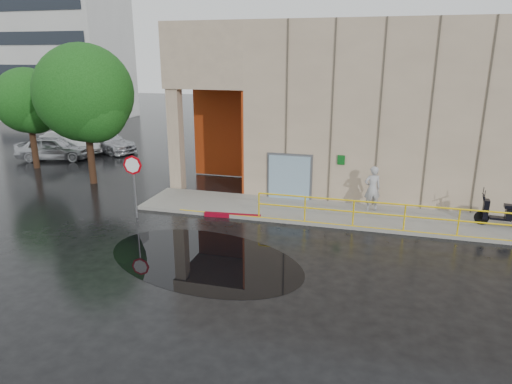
% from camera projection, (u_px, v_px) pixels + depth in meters
% --- Properties ---
extents(ground, '(120.00, 120.00, 0.00)m').
position_uv_depth(ground, '(249.00, 251.00, 15.81)').
color(ground, black).
rests_on(ground, ground).
extents(sidewalk, '(20.00, 3.00, 0.15)m').
position_uv_depth(sidewalk, '(372.00, 217.00, 18.93)').
color(sidewalk, gray).
rests_on(sidewalk, ground).
extents(building, '(20.00, 10.17, 8.00)m').
position_uv_depth(building, '(403.00, 102.00, 23.44)').
color(building, '#9E8A70').
rests_on(building, ground).
extents(guardrail, '(9.56, 0.06, 1.03)m').
position_uv_depth(guardrail, '(379.00, 214.00, 17.45)').
color(guardrail, yellow).
rests_on(guardrail, sidewalk).
extents(distant_building, '(12.00, 8.08, 15.00)m').
position_uv_depth(distant_building, '(62.00, 45.00, 46.55)').
color(distant_building, '#B3B3AF').
rests_on(distant_building, ground).
extents(person, '(0.83, 0.69, 1.95)m').
position_uv_depth(person, '(372.00, 189.00, 19.23)').
color(person, '#A2A2A6').
rests_on(person, sidewalk).
extents(scooter, '(1.90, 0.73, 1.45)m').
position_uv_depth(scooter, '(503.00, 206.00, 17.47)').
color(scooter, black).
rests_on(scooter, sidewalk).
extents(stop_sign, '(0.80, 0.12, 2.66)m').
position_uv_depth(stop_sign, '(133.00, 173.00, 18.53)').
color(stop_sign, slate).
rests_on(stop_sign, ground).
extents(red_curb, '(2.41, 0.40, 0.18)m').
position_uv_depth(red_curb, '(232.00, 216.00, 19.06)').
color(red_curb, maroon).
rests_on(red_curb, ground).
extents(puddle, '(8.16, 6.30, 0.01)m').
position_uv_depth(puddle, '(204.00, 259.00, 15.22)').
color(puddle, black).
rests_on(puddle, ground).
extents(car_a, '(4.88, 3.08, 1.55)m').
position_uv_depth(car_a, '(53.00, 148.00, 29.34)').
color(car_a, '#B9BAC0').
rests_on(car_a, ground).
extents(car_b, '(5.08, 3.23, 1.58)m').
position_uv_depth(car_b, '(70.00, 142.00, 31.12)').
color(car_b, white).
rests_on(car_b, ground).
extents(car_c, '(5.17, 3.39, 1.39)m').
position_uv_depth(car_c, '(107.00, 142.00, 31.73)').
color(car_c, '#B0B2B8').
rests_on(car_c, ground).
extents(tree_near, '(4.89, 4.89, 7.14)m').
position_uv_depth(tree_near, '(86.00, 97.00, 22.83)').
color(tree_near, black).
rests_on(tree_near, ground).
extents(tree_far, '(3.73, 3.73, 5.87)m').
position_uv_depth(tree_far, '(29.00, 103.00, 26.27)').
color(tree_far, black).
rests_on(tree_far, ground).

